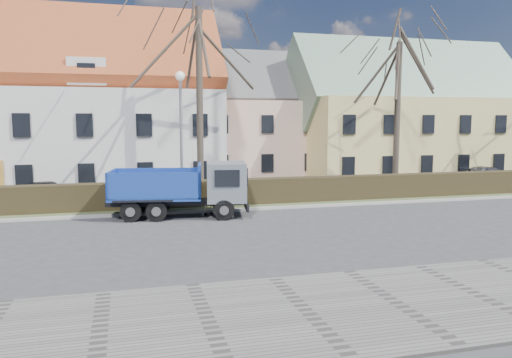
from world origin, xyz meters
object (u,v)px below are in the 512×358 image
object	(u,v)px
streetlight	(181,138)
parked_car_b	(488,175)
dump_truck	(175,189)
parked_car_a	(49,191)
cart_frame	(205,209)

from	to	relation	value
streetlight	parked_car_b	world-z (taller)	streetlight
dump_truck	parked_car_a	xyz separation A→B (m)	(-6.05, 5.76, -0.66)
streetlight	cart_frame	world-z (taller)	streetlight
cart_frame	dump_truck	bearing A→B (deg)	175.56
cart_frame	parked_car_b	size ratio (longest dim) A/B	0.16
dump_truck	streetlight	size ratio (longest dim) A/B	0.92
dump_truck	streetlight	xyz separation A→B (m)	(0.70, 3.19, 2.17)
cart_frame	parked_car_a	world-z (taller)	parked_car_a
cart_frame	parked_car_b	xyz separation A→B (m)	(20.96, 6.76, 0.29)
streetlight	parked_car_b	xyz separation A→B (m)	(21.59, 3.46, -2.85)
parked_car_a	dump_truck	bearing A→B (deg)	-155.55
dump_truck	cart_frame	world-z (taller)	dump_truck
parked_car_a	parked_car_b	xyz separation A→B (m)	(28.33, 0.89, -0.01)
streetlight	cart_frame	xyz separation A→B (m)	(0.63, -3.30, -3.14)
streetlight	parked_car_a	xyz separation A→B (m)	(-6.74, 2.57, -2.83)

